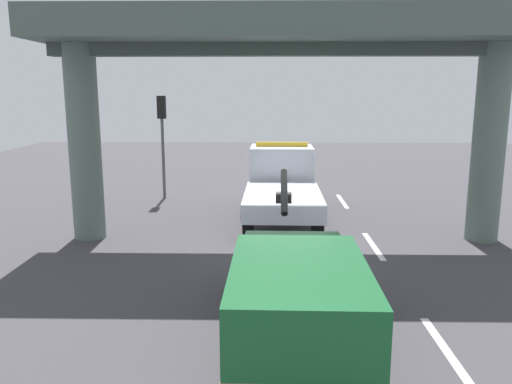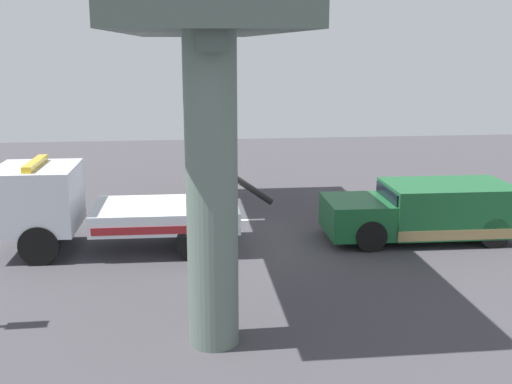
# 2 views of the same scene
# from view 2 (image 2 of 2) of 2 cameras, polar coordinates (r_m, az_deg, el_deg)

# --- Properties ---
(ground_plane) EXTENTS (60.00, 40.00, 0.10)m
(ground_plane) POSITION_cam_2_polar(r_m,az_deg,el_deg) (17.72, -2.37, -4.89)
(ground_plane) COLOR #423F44
(lane_stripe_west) EXTENTS (2.60, 0.16, 0.01)m
(lane_stripe_west) POSITION_cam_2_polar(r_m,az_deg,el_deg) (21.31, 13.43, -1.99)
(lane_stripe_west) COLOR silver
(lane_stripe_west) RESTS_ON ground
(lane_stripe_mid) EXTENTS (2.60, 0.16, 0.01)m
(lane_stripe_mid) POSITION_cam_2_polar(r_m,az_deg,el_deg) (20.10, -2.90, -2.55)
(lane_stripe_mid) COLOR silver
(lane_stripe_mid) RESTS_ON ground
(lane_stripe_east) EXTENTS (2.60, 0.16, 0.01)m
(lane_stripe_east) POSITION_cam_2_polar(r_m,az_deg,el_deg) (20.64, -19.78, -2.91)
(lane_stripe_east) COLOR silver
(lane_stripe_east) RESTS_ON ground
(tow_truck_white) EXTENTS (7.27, 2.51, 2.46)m
(tow_truck_white) POSITION_cam_2_polar(r_m,az_deg,el_deg) (17.51, -14.31, -1.25)
(tow_truck_white) COLOR silver
(tow_truck_white) RESTS_ON ground
(towed_van_green) EXTENTS (5.23, 2.29, 1.58)m
(towed_van_green) POSITION_cam_2_polar(r_m,az_deg,el_deg) (18.70, 14.93, -1.72)
(towed_van_green) COLOR #195B2D
(towed_van_green) RESTS_ON ground
(overpass_structure) EXTENTS (3.60, 13.64, 6.45)m
(overpass_structure) POSITION_cam_2_polar(r_m,az_deg,el_deg) (16.82, -5.03, 13.08)
(overpass_structure) COLOR #596B60
(overpass_structure) RESTS_ON ground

